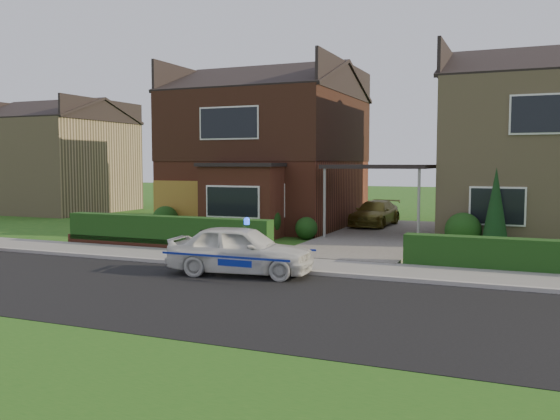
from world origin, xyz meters
The scene contains 24 objects.
ground centered at (0.00, 0.00, 0.00)m, with size 120.00×120.00×0.00m, color #1F5316.
road centered at (0.00, 0.00, 0.00)m, with size 60.00×6.00×0.02m, color black.
kerb centered at (0.00, 3.05, 0.06)m, with size 60.00×0.16×0.12m, color #9E9993.
sidewalk centered at (0.00, 4.10, 0.05)m, with size 60.00×2.00×0.10m, color slate.
grass_verge centered at (0.00, -5.00, 0.00)m, with size 60.00×4.00×0.01m, color #1F5316.
driveway centered at (0.00, 11.00, 0.06)m, with size 3.80×12.00×0.12m, color #666059.
house_left centered at (-5.78, 13.90, 3.81)m, with size 7.50×9.53×7.25m.
house_right centered at (5.80, 13.99, 3.66)m, with size 7.50×8.06×7.25m.
carport_link centered at (0.00, 10.95, 2.66)m, with size 3.80×3.00×2.77m.
garage_door centered at (-8.25, 9.96, 1.05)m, with size 2.20×0.10×2.10m, color #936120.
dwarf_wall centered at (-5.80, 5.30, 0.18)m, with size 7.70×0.25×0.36m, color brown.
hedge_left centered at (-5.80, 5.45, 0.00)m, with size 7.50×0.55×0.90m, color black.
hedge_right centered at (5.80, 5.35, 0.00)m, with size 7.50×0.55×0.80m, color black.
shrub_left_far centered at (-8.50, 9.50, 0.54)m, with size 1.08×1.08×1.08m, color black.
shrub_left_mid centered at (-4.00, 9.30, 0.66)m, with size 1.32×1.32×1.32m, color black.
shrub_left_near centered at (-2.40, 9.60, 0.42)m, with size 0.84×0.84×0.84m, color black.
shrub_right_near centered at (3.20, 9.40, 0.60)m, with size 1.20×1.20×1.20m, color black.
conifer_a centered at (4.20, 9.20, 1.30)m, with size 0.90×0.90×2.60m, color black.
neighbour_left centered at (-20.00, 16.00, 2.60)m, with size 6.50×7.00×5.20m, color tan.
police_car centered at (-1.54, 2.40, 0.63)m, with size 3.41×3.87×1.43m.
driveway_car centered at (-0.94, 14.28, 0.65)m, with size 1.49×3.68×1.07m, color olive.
potted_plant_a centered at (-8.64, 7.93, 0.41)m, with size 0.43×0.29×0.82m, color gray.
potted_plant_b centered at (-7.39, 9.00, 0.35)m, with size 0.31×0.38×0.70m, color gray.
potted_plant_c centered at (-5.34, 7.43, 0.37)m, with size 0.42×0.42×0.74m, color gray.
Camera 1 is at (5.09, -10.92, 2.85)m, focal length 38.00 mm.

